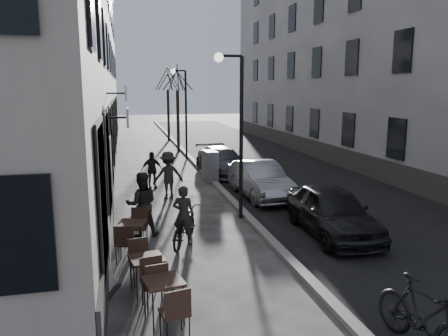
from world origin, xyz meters
name	(u,v)px	position (x,y,z in m)	size (l,w,h in m)	color
ground	(325,310)	(0.00, 0.00, 0.00)	(120.00, 120.00, 0.00)	#393634
road	(260,162)	(3.85, 16.00, 0.00)	(7.30, 60.00, 0.00)	black
kerb	(196,163)	(0.20, 16.00, 0.06)	(0.25, 60.00, 0.12)	gray
building_left	(66,5)	(-6.00, 16.50, 8.00)	(4.00, 35.00, 16.00)	gray
building_right	(356,17)	(9.50, 16.50, 8.00)	(4.00, 35.00, 16.00)	slate
streetlamp_near	(236,118)	(-0.17, 6.00, 3.16)	(0.90, 0.28, 5.09)	black
streetlamp_far	(183,104)	(-0.17, 18.00, 3.16)	(0.90, 0.28, 5.09)	black
tree_near	(177,78)	(-0.10, 21.00, 4.66)	(2.40, 2.40, 5.70)	black
tree_far	(168,80)	(-0.10, 27.00, 4.66)	(2.40, 2.40, 5.70)	black
bistro_set_a	(164,297)	(-2.95, 0.26, 0.48)	(0.77, 1.64, 0.94)	black
bistro_set_b	(147,272)	(-3.17, 1.38, 0.48)	(0.75, 1.62, 0.93)	black
bistro_set_c	(132,234)	(-3.41, 3.71, 0.49)	(0.87, 1.67, 0.95)	black
sign_board	(104,272)	(-4.01, 1.68, 0.44)	(0.55, 0.70, 1.09)	black
utility_cabinet	(210,166)	(0.10, 11.50, 0.69)	(0.50, 0.92, 1.37)	#5F5F62
bicycle	(184,226)	(-2.07, 4.08, 0.49)	(0.64, 1.85, 0.97)	black
cyclist_rider	(184,215)	(-2.07, 4.08, 0.79)	(0.58, 0.38, 1.59)	black
pedestrian_near	(142,204)	(-3.11, 5.00, 0.90)	(0.88, 0.68, 1.81)	black
pedestrian_mid	(168,175)	(-1.97, 9.02, 0.88)	(1.14, 0.66, 1.77)	black
pedestrian_far	(152,170)	(-2.46, 10.90, 0.75)	(0.88, 0.37, 1.51)	black
car_near	(332,211)	(2.07, 3.89, 0.68)	(1.61, 4.01, 1.37)	black
car_mid	(260,180)	(1.41, 8.42, 0.67)	(1.41, 4.04, 1.33)	gray
car_far	(222,161)	(1.00, 13.10, 0.63)	(1.76, 4.33, 1.26)	#3A3C45
moped	(423,317)	(0.91, -1.50, 0.58)	(0.55, 1.93, 1.16)	black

